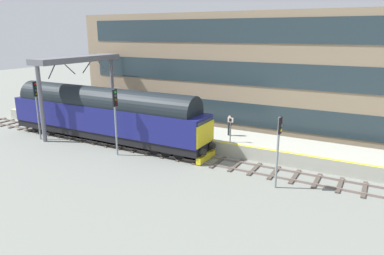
% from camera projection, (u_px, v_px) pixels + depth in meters
% --- Properties ---
extents(ground_plane, '(140.00, 140.00, 0.00)m').
position_uv_depth(ground_plane, '(177.00, 155.00, 27.24)').
color(ground_plane, gray).
rests_on(ground_plane, ground).
extents(track_main, '(2.50, 60.00, 0.15)m').
position_uv_depth(track_main, '(177.00, 155.00, 27.22)').
color(track_main, gray).
rests_on(track_main, ground).
extents(station_platform, '(4.00, 44.00, 1.01)m').
position_uv_depth(station_platform, '(199.00, 137.00, 30.15)').
color(station_platform, '#B0B2A3').
rests_on(station_platform, ground).
extents(station_building, '(5.31, 38.47, 10.81)m').
position_uv_depth(station_building, '(266.00, 73.00, 32.79)').
color(station_building, gray).
rests_on(station_building, ground).
extents(diesel_locomotive, '(2.74, 19.51, 4.68)m').
position_uv_depth(diesel_locomotive, '(104.00, 113.00, 29.93)').
color(diesel_locomotive, black).
rests_on(diesel_locomotive, ground).
extents(signal_post_near, '(0.44, 0.22, 4.38)m').
position_uv_depth(signal_post_near, '(278.00, 143.00, 20.86)').
color(signal_post_near, gray).
rests_on(signal_post_near, ground).
extents(signal_post_mid, '(0.44, 0.22, 5.06)m').
position_uv_depth(signal_post_mid, '(115.00, 113.00, 26.43)').
color(signal_post_mid, gray).
rests_on(signal_post_mid, ground).
extents(signal_post_far, '(0.44, 0.22, 5.06)m').
position_uv_depth(signal_post_far, '(37.00, 102.00, 30.45)').
color(signal_post_far, gray).
rests_on(signal_post_far, ground).
extents(platform_number_sign, '(0.10, 0.44, 1.90)m').
position_uv_depth(platform_number_sign, '(230.00, 126.00, 26.82)').
color(platform_number_sign, slate).
rests_on(platform_number_sign, station_platform).
extents(waiting_passenger, '(0.44, 0.48, 1.64)m').
position_uv_depth(waiting_passenger, '(230.00, 124.00, 28.60)').
color(waiting_passenger, '#293535').
rests_on(waiting_passenger, station_platform).
extents(overhead_footbridge, '(9.30, 2.00, 6.93)m').
position_uv_depth(overhead_footbridge, '(78.00, 65.00, 32.87)').
color(overhead_footbridge, slate).
rests_on(overhead_footbridge, ground).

